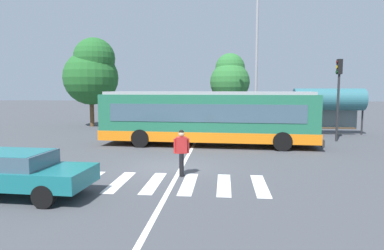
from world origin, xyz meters
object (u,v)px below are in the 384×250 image
at_px(parked_car_blue, 228,116).
at_px(background_tree_left, 92,72).
at_px(parked_car_charcoal, 200,117).
at_px(foreground_sedan, 15,171).
at_px(twin_arm_street_lamp, 257,47).
at_px(city_transit_bus, 207,118).
at_px(traffic_light_far_corner, 339,87).
at_px(background_tree_right, 230,78).
at_px(bus_stop_shelter, 328,100).
at_px(parked_car_teal, 142,116).
at_px(parked_car_red, 170,116).
at_px(pedestrian_crossing_street, 181,150).

distance_m(parked_car_blue, background_tree_left, 12.42).
relative_size(parked_car_charcoal, parked_car_blue, 0.97).
xyz_separation_m(foreground_sedan, twin_arm_street_lamp, (8.51, 16.24, 5.53)).
xyz_separation_m(city_transit_bus, traffic_light_far_corner, (7.83, 2.30, 1.75)).
xyz_separation_m(foreground_sedan, background_tree_right, (6.68, 21.75, 3.43)).
height_order(traffic_light_far_corner, bus_stop_shelter, traffic_light_far_corner).
height_order(parked_car_teal, parked_car_red, same).
bearing_deg(background_tree_right, parked_car_teal, -176.44).
relative_size(foreground_sedan, parked_car_teal, 0.99).
bearing_deg(background_tree_left, parked_car_blue, 11.37).
bearing_deg(bus_stop_shelter, parked_car_red, 154.92).
bearing_deg(parked_car_red, background_tree_right, 6.02).
relative_size(parked_car_teal, parked_car_charcoal, 1.02).
bearing_deg(traffic_light_far_corner, foreground_sedan, -137.24).
relative_size(pedestrian_crossing_street, background_tree_right, 0.27).
xyz_separation_m(parked_car_red, parked_car_charcoal, (2.75, -0.48, 0.00)).
distance_m(traffic_light_far_corner, bus_stop_shelter, 3.50).
relative_size(parked_car_red, background_tree_left, 0.62).
xyz_separation_m(parked_car_teal, background_tree_right, (8.02, 0.50, 3.43)).
xyz_separation_m(parked_car_teal, parked_car_blue, (7.89, -0.09, 0.00)).
xyz_separation_m(parked_car_blue, traffic_light_far_corner, (6.53, -9.06, 2.57)).
distance_m(city_transit_bus, background_tree_right, 12.32).
relative_size(bus_stop_shelter, background_tree_right, 0.75).
distance_m(city_transit_bus, traffic_light_far_corner, 8.35).
bearing_deg(background_tree_right, pedestrian_crossing_street, -96.17).
height_order(parked_car_blue, traffic_light_far_corner, traffic_light_far_corner).
relative_size(parked_car_teal, traffic_light_far_corner, 0.93).
distance_m(parked_car_charcoal, twin_arm_street_lamp, 8.40).
xyz_separation_m(traffic_light_far_corner, background_tree_left, (-18.11, 6.74, 1.30)).
bearing_deg(foreground_sedan, bus_stop_shelter, 48.83).
bearing_deg(pedestrian_crossing_street, parked_car_blue, 84.03).
bearing_deg(city_transit_bus, foreground_sedan, -118.19).
bearing_deg(foreground_sedan, city_transit_bus, 61.81).
distance_m(parked_car_red, background_tree_left, 7.76).
relative_size(foreground_sedan, twin_arm_street_lamp, 0.44).
xyz_separation_m(pedestrian_crossing_street, background_tree_right, (2.04, 18.87, 3.23)).
relative_size(pedestrian_crossing_street, background_tree_left, 0.23).
relative_size(city_transit_bus, foreground_sedan, 2.67).
xyz_separation_m(pedestrian_crossing_street, twin_arm_street_lamp, (3.87, 13.36, 5.32)).
bearing_deg(parked_car_red, parked_car_teal, 178.48).
distance_m(parked_car_red, bus_stop_shelter, 13.61).
bearing_deg(twin_arm_street_lamp, bus_stop_shelter, -8.87).
relative_size(parked_car_red, parked_car_charcoal, 1.02).
bearing_deg(pedestrian_crossing_street, bus_stop_shelter, 54.78).
height_order(city_transit_bus, pedestrian_crossing_street, city_transit_bus).
bearing_deg(pedestrian_crossing_street, parked_car_teal, 108.04).
distance_m(pedestrian_crossing_street, bus_stop_shelter, 15.46).
bearing_deg(parked_car_teal, parked_car_red, -1.52).
height_order(traffic_light_far_corner, background_tree_left, background_tree_left).
relative_size(parked_car_teal, background_tree_right, 0.72).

